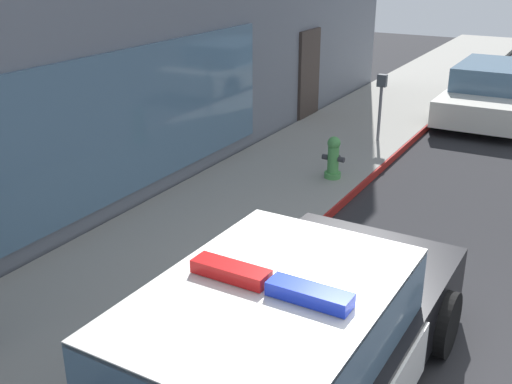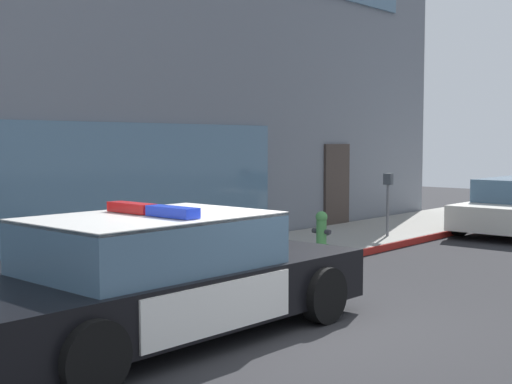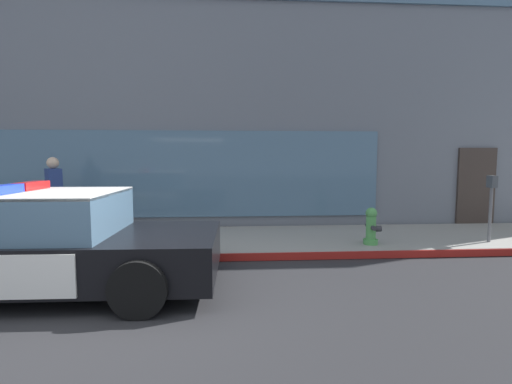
{
  "view_description": "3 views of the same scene",
  "coord_description": "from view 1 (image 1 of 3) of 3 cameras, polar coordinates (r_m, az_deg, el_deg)",
  "views": [
    {
      "loc": [
        -5.03,
        -1.05,
        3.84
      ],
      "look_at": [
        1.12,
        2.41,
        1.03
      ],
      "focal_mm": 43.61,
      "sensor_mm": 36.0,
      "label": 1
    },
    {
      "loc": [
        -6.31,
        -4.92,
        2.19
      ],
      "look_at": [
        2.12,
        2.44,
        1.36
      ],
      "focal_mm": 49.26,
      "sensor_mm": 36.0,
      "label": 2
    },
    {
      "loc": [
        1.52,
        -4.32,
        1.83
      ],
      "look_at": [
        1.96,
        2.05,
        1.25
      ],
      "focal_mm": 26.04,
      "sensor_mm": 36.0,
      "label": 3
    }
  ],
  "objects": [
    {
      "name": "ground",
      "position": [
        6.41,
        14.57,
        -15.89
      ],
      "size": [
        48.0,
        48.0,
        0.0
      ],
      "primitive_type": "plane",
      "color": "#262628"
    },
    {
      "name": "sidewalk",
      "position": [
        7.75,
        -11.19,
        -7.81
      ],
      "size": [
        48.0,
        2.61,
        0.15
      ],
      "primitive_type": "cube",
      "color": "gray",
      "rests_on": "ground"
    },
    {
      "name": "curb_red_paint",
      "position": [
        7.06,
        -2.81,
        -10.55
      ],
      "size": [
        28.8,
        0.04,
        0.14
      ],
      "primitive_type": "cube",
      "color": "maroon",
      "rests_on": "ground"
    },
    {
      "name": "police_cruiser",
      "position": [
        5.32,
        1.88,
        -14.73
      ],
      "size": [
        5.01,
        2.21,
        1.49
      ],
      "rotation": [
        0.0,
        0.0,
        -0.02
      ],
      "color": "black",
      "rests_on": "ground"
    },
    {
      "name": "fire_hydrant",
      "position": [
        10.56,
        7.11,
        3.12
      ],
      "size": [
        0.34,
        0.39,
        0.73
      ],
      "color": "#4C994C",
      "rests_on": "sidewalk"
    },
    {
      "name": "car_down_street",
      "position": [
        15.83,
        21.1,
        8.59
      ],
      "size": [
        4.6,
        2.09,
        1.29
      ],
      "rotation": [
        0.0,
        0.0,
        0.0
      ],
      "color": "silver",
      "rests_on": "ground"
    },
    {
      "name": "parking_meter",
      "position": [
        12.66,
        11.4,
        8.7
      ],
      "size": [
        0.12,
        0.18,
        1.34
      ],
      "color": "slate",
      "rests_on": "sidewalk"
    }
  ]
}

